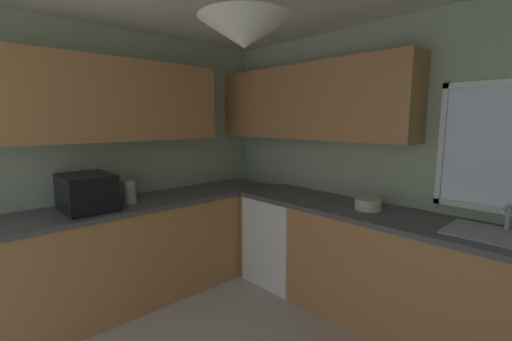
# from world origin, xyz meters

# --- Properties ---
(room_shell) EXTENTS (3.98, 3.50, 2.52)m
(room_shell) POSITION_xyz_m (-0.38, 0.48, 1.70)
(room_shell) COLOR #9EAD8E
(room_shell) RESTS_ON ground_plane
(counter_run_left) EXTENTS (0.65, 3.11, 0.91)m
(counter_run_left) POSITION_xyz_m (-1.62, 0.00, 0.46)
(counter_run_left) COLOR #AD7542
(counter_run_left) RESTS_ON ground_plane
(counter_run_back) EXTENTS (3.07, 0.65, 0.91)m
(counter_run_back) POSITION_xyz_m (0.21, 1.38, 0.46)
(counter_run_back) COLOR #AD7542
(counter_run_back) RESTS_ON ground_plane
(dishwasher) EXTENTS (0.60, 0.60, 0.87)m
(dishwasher) POSITION_xyz_m (-0.96, 1.35, 0.43)
(dishwasher) COLOR white
(dishwasher) RESTS_ON ground_plane
(microwave) EXTENTS (0.48, 0.36, 0.29)m
(microwave) POSITION_xyz_m (-1.62, -0.29, 1.06)
(microwave) COLOR black
(microwave) RESTS_ON counter_run_left
(kettle) EXTENTS (0.12, 0.12, 0.20)m
(kettle) POSITION_xyz_m (-1.60, 0.05, 1.01)
(kettle) COLOR #B7B7BC
(kettle) RESTS_ON counter_run_left
(sink_assembly) EXTENTS (0.59, 0.40, 0.19)m
(sink_assembly) POSITION_xyz_m (0.82, 1.39, 0.92)
(sink_assembly) COLOR #9EA0A5
(sink_assembly) RESTS_ON counter_run_back
(bowl) EXTENTS (0.21, 0.21, 0.09)m
(bowl) POSITION_xyz_m (-0.07, 1.38, 0.96)
(bowl) COLOR beige
(bowl) RESTS_ON counter_run_back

